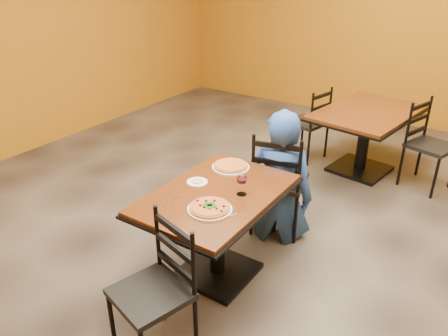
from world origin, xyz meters
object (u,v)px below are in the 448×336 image
Objects in this scene: chair_main_near at (151,295)px; wine_glass at (242,183)px; diner at (280,175)px; side_plate at (197,182)px; table_second at (366,126)px; chair_main_far at (280,181)px; plate_main at (210,209)px; chair_second_right at (431,146)px; pizza_far at (231,165)px; plate_far at (231,167)px; table_main at (217,215)px; chair_second_left at (307,123)px; pizza_main at (210,207)px.

chair_main_near is 1.00m from wine_glass.
side_plate is at bearing 50.30° from diner.
diner is 0.76m from wine_glass.
chair_main_far reaches higher than table_second.
plate_main is (0.01, -1.10, 0.26)m from chair_main_far.
pizza_far is (-1.21, -2.11, 0.29)m from chair_second_right.
table_second is at bearing 84.81° from plate_main.
plate_far is at bearing 116.42° from chair_main_near.
table_main is 0.86m from chair_main_near.
plate_far is at bearing 110.72° from plate_main.
chair_second_right is at bearing 0.00° from table_second.
diner is 7.48× the size of side_plate.
pizza_far is 1.75× the size of side_plate.
diner is at bearing 28.94° from chair_second_left.
chair_second_right is at bearing -133.89° from chair_main_far.
wine_glass is (0.04, -0.72, 0.24)m from diner.
diner is (0.03, 1.65, 0.13)m from chair_main_near.
wine_glass is at bearing 101.39° from chair_main_near.
table_main is at bearing 70.94° from chair_main_far.
chair_second_left is 2.53m from wine_glass.
pizza_far is (-0.14, 0.41, 0.21)m from table_main.
chair_main_near is at bearing 77.14° from chair_main_far.
chair_second_right reaches higher than chair_main_near.
wine_glass is at bearing 77.50° from pizza_main.
chair_main_near is at bearing -94.26° from table_second.
side_plate is at bearing 56.93° from chair_main_far.
pizza_main is (-0.25, -2.75, 0.21)m from table_second.
pizza_main is at bearing 0.00° from plate_main.
plate_main is at bearing -102.50° from wine_glass.
diner is at bearing 102.46° from chair_main_far.
plate_main is (-0.03, -1.02, 0.16)m from diner.
pizza_far is at bearing -103.09° from table_second.
plate_main is (0.00, 0.62, 0.29)m from chair_main_near.
pizza_far is at bearing 50.35° from chair_main_far.
table_second is at bearing -112.64° from diner.
pizza_main is at bearing -41.12° from side_plate.
chair_second_right reaches higher than chair_second_left.
chair_main_far is 6.16× the size of side_plate.
plate_main is at bearing -41.12° from side_plate.
chair_second_left is at bearing 96.27° from plate_far.
chair_main_near is at bearing -83.43° from table_main.
table_main is 1.03× the size of diner.
chair_second_left reaches higher than table_second.
side_plate is at bearing 168.64° from table_main.
side_plate is (-0.56, -2.48, 0.19)m from table_second.
chair_main_near is 1.73m from chair_main_far.
chair_second_right is at bearing 69.68° from wine_glass.
table_main is 3.97× the size of plate_far.
plate_far is (-0.23, -0.47, 0.26)m from chair_main_far.
plate_main is at bearing 178.12° from chair_second_right.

